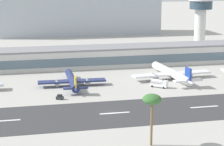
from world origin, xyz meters
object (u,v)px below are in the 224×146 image
Objects in this scene: palm_tree_2 at (152,101)px; airliner_gold_tail_gate_1 at (72,81)px; terminal_building at (106,56)px; service_baggage_tug_0 at (60,97)px; control_tower at (200,18)px; distant_hotel_block at (80,9)px; service_fuel_truck_1 at (159,83)px; airliner_navy_tail_gate_2 at (172,74)px.

airliner_gold_tail_gate_1 is at bearing 100.88° from palm_tree_2.
terminal_building reaches higher than service_baggage_tug_0.
control_tower is 141.64m from service_baggage_tug_0.
distant_hotel_block is 191.08m from airliner_gold_tail_gate_1.
service_fuel_truck_1 reaches higher than service_baggage_tug_0.
service_fuel_truck_1 is at bearing -124.67° from control_tower.
distant_hotel_block is (-65.98, 116.55, -1.60)m from control_tower.
palm_tree_2 is at bearing -68.75° from service_fuel_truck_1.
terminal_building is at bearing 90.73° from service_baggage_tug_0.
terminal_building is 4.48× the size of airliner_gold_tail_gate_1.
control_tower is 101.84m from service_fuel_truck_1.
airliner_navy_tail_gate_2 is (26.48, -42.20, -2.62)m from terminal_building.
palm_tree_2 is (-81.94, -149.55, -9.72)m from control_tower.
service_fuel_truck_1 is (48.62, 10.28, 0.98)m from service_baggage_tug_0.
airliner_gold_tail_gate_1 is 0.87× the size of airliner_navy_tail_gate_2.
control_tower is 0.91× the size of airliner_gold_tail_gate_1.
terminal_building is 1.27× the size of distant_hotel_block.
palm_tree_2 is (-25.42, -67.83, 12.62)m from service_fuel_truck_1.
airliner_navy_tail_gate_2 is at bearing 90.66° from service_fuel_truck_1.
terminal_building is 57.77m from service_fuel_truck_1.
control_tower is at bearing 69.15° from service_baggage_tug_0.
service_baggage_tug_0 is (-33.99, -66.04, -4.69)m from terminal_building.
control_tower is 0.79× the size of airliner_navy_tail_gate_2.
service_baggage_tug_0 is (-60.47, -23.84, -2.07)m from airliner_navy_tail_gate_2.
airliner_navy_tail_gate_2 reaches higher than airliner_gold_tail_gate_1.
service_fuel_truck_1 is at bearing -75.31° from terminal_building.
airliner_gold_tail_gate_1 reaches higher than service_baggage_tug_0.
terminal_building is at bearing 85.01° from palm_tree_2.
service_fuel_truck_1 is at bearing -103.50° from airliner_gold_tail_gate_1.
airliner_gold_tail_gate_1 is 22.64m from service_baggage_tug_0.
airliner_gold_tail_gate_1 is at bearing -99.41° from distant_hotel_block.
airliner_gold_tail_gate_1 is 11.45× the size of service_baggage_tug_0.
control_tower reaches higher than airliner_gold_tail_gate_1.
distant_hotel_block is (5.16, 142.50, 17.03)m from terminal_building.
terminal_building is 22.76× the size of service_fuel_truck_1.
airliner_gold_tail_gate_1 is 41.96m from service_fuel_truck_1.
control_tower reaches higher than airliner_navy_tail_gate_2.
airliner_gold_tail_gate_1 is at bearing 96.98° from service_baggage_tug_0.
distant_hotel_block is at bearing -8.00° from airliner_gold_tail_gate_1.
service_fuel_truck_1 is (14.63, -55.77, -3.71)m from terminal_building.
control_tower reaches higher than palm_tree_2.
service_fuel_truck_1 is (-56.52, -81.72, -22.33)m from control_tower.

